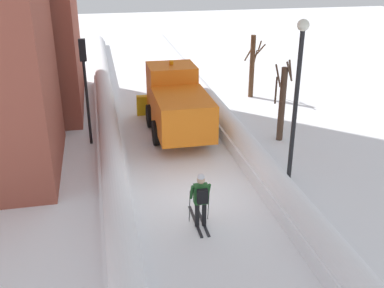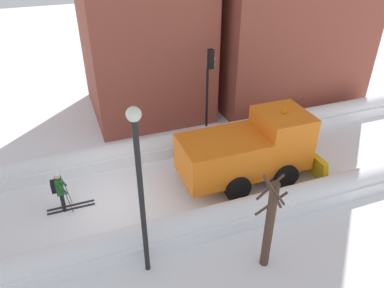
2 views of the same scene
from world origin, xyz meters
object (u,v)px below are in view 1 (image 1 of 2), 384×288
(skier, at_px, (201,198))
(street_lamp, at_px, (298,85))
(bare_tree_near, at_px, (282,102))
(traffic_light_pole, at_px, (85,72))
(bare_tree_mid, at_px, (252,65))
(plow_truck, at_px, (177,103))

(skier, relative_size, street_lamp, 0.31)
(street_lamp, height_order, bare_tree_near, street_lamp)
(traffic_light_pole, relative_size, street_lamp, 0.78)
(street_lamp, relative_size, bare_tree_mid, 1.64)
(skier, height_order, bare_tree_near, bare_tree_near)
(skier, xyz_separation_m, traffic_light_pole, (-3.26, 7.40, 2.18))
(skier, relative_size, traffic_light_pole, 0.40)
(bare_tree_mid, bearing_deg, bare_tree_near, -97.60)
(bare_tree_mid, bearing_deg, skier, -115.41)
(traffic_light_pole, distance_m, bare_tree_mid, 10.48)
(skier, xyz_separation_m, street_lamp, (3.91, 2.33, 2.63))
(bare_tree_near, height_order, bare_tree_mid, bare_tree_near)
(skier, bearing_deg, traffic_light_pole, 113.80)
(traffic_light_pole, bearing_deg, bare_tree_near, -9.86)
(skier, bearing_deg, plow_truck, 85.01)
(bare_tree_near, bearing_deg, street_lamp, -106.95)
(plow_truck, relative_size, bare_tree_mid, 1.69)
(skier, distance_m, street_lamp, 5.25)
(plow_truck, distance_m, bare_tree_near, 4.68)
(bare_tree_mid, bearing_deg, street_lamp, -101.06)
(traffic_light_pole, bearing_deg, bare_tree_mid, 28.50)
(bare_tree_mid, bearing_deg, traffic_light_pole, -151.50)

